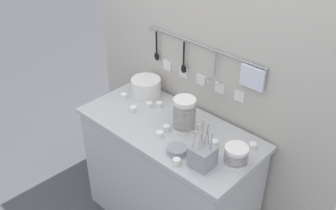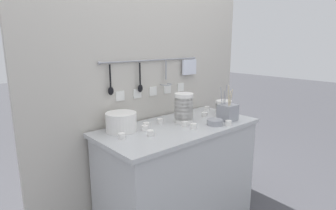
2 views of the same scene
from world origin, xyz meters
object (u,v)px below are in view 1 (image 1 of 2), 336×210
object	(u,v)px
bowl_stack_tall_left	(184,115)
cup_front_left	(149,105)
bowl_stack_back_corner	(236,156)
cup_edge_far	(176,111)
cup_back_right	(253,146)
steel_mixing_bowl	(177,150)
cup_beside_plates	(166,128)
cup_mid_row	(159,134)
cup_back_left	(159,105)
cup_centre	(124,96)
cup_edge_near	(133,109)
plate_stack	(146,87)
cup_by_caddy	(177,162)
cutlery_caddy	(203,156)
cup_front_right	(215,143)

from	to	relation	value
bowl_stack_tall_left	cup_front_left	xyz separation A→B (m)	(-0.35, 0.03, -0.09)
bowl_stack_back_corner	cup_edge_far	world-z (taller)	bowl_stack_back_corner
cup_back_right	bowl_stack_tall_left	bearing A→B (deg)	-162.41
steel_mixing_bowl	cup_beside_plates	size ratio (longest dim) A/B	2.57
cup_mid_row	cup_edge_far	world-z (taller)	same
cup_back_left	cup_edge_far	world-z (taller)	same
cup_back_left	cup_centre	bearing A→B (deg)	-160.94
cup_mid_row	cup_centre	size ratio (longest dim) A/B	1.00
cup_mid_row	cup_edge_near	distance (m)	0.34
bowl_stack_tall_left	cup_edge_far	xyz separation A→B (m)	(-0.16, 0.09, -0.09)
plate_stack	cup_centre	xyz separation A→B (m)	(-0.09, -0.14, -0.05)
cup_back_right	cup_centre	distance (m)	0.99
cup_front_left	plate_stack	bearing A→B (deg)	142.69
plate_stack	cup_by_caddy	xyz separation A→B (m)	(0.66, -0.40, -0.05)
cup_front_left	cutlery_caddy	bearing A→B (deg)	-18.39
steel_mixing_bowl	cup_front_right	size ratio (longest dim) A/B	2.57
cup_back_left	cup_edge_far	distance (m)	0.14
cup_edge_far	bowl_stack_tall_left	bearing A→B (deg)	-30.54
bowl_stack_back_corner	cup_front_left	world-z (taller)	bowl_stack_back_corner
plate_stack	cup_beside_plates	distance (m)	0.46
cup_mid_row	cup_centre	bearing A→B (deg)	163.49
steel_mixing_bowl	cup_front_right	world-z (taller)	steel_mixing_bowl
plate_stack	cup_edge_far	xyz separation A→B (m)	(0.32, -0.03, -0.05)
cup_back_right	cup_edge_near	xyz separation A→B (m)	(-0.81, -0.22, 0.00)
cup_back_right	cup_front_left	size ratio (longest dim) A/B	1.00
cup_back_right	cup_edge_near	size ratio (longest dim) A/B	1.00
cutlery_caddy	cup_front_left	xyz separation A→B (m)	(-0.64, 0.21, -0.05)
cup_by_caddy	cup_mid_row	world-z (taller)	same
cup_mid_row	cup_front_right	xyz separation A→B (m)	(0.30, 0.16, 0.00)
cup_by_caddy	cup_edge_near	bearing A→B (deg)	161.28
cup_back_right	cup_edge_far	xyz separation A→B (m)	(-0.58, -0.04, 0.00)
plate_stack	steel_mixing_bowl	distance (m)	0.69
cutlery_caddy	cup_front_left	world-z (taller)	cutlery_caddy
cup_edge_near	cup_centre	size ratio (longest dim) A/B	1.00
bowl_stack_tall_left	cup_front_left	world-z (taller)	bowl_stack_tall_left
cutlery_caddy	cup_back_left	size ratio (longest dim) A/B	6.12
steel_mixing_bowl	cup_front_right	bearing A→B (deg)	60.26
cutlery_caddy	cup_front_right	bearing A→B (deg)	106.95
steel_mixing_bowl	cup_by_caddy	world-z (taller)	steel_mixing_bowl
bowl_stack_tall_left	cup_back_right	size ratio (longest dim) A/B	4.93
cup_by_caddy	cup_back_right	size ratio (longest dim) A/B	1.00
cup_edge_far	cup_front_left	distance (m)	0.20
steel_mixing_bowl	cup_edge_near	xyz separation A→B (m)	(-0.51, 0.12, -0.00)
cup_by_caddy	cup_centre	world-z (taller)	same
bowl_stack_back_corner	cup_edge_near	distance (m)	0.81
cup_centre	cup_beside_plates	bearing A→B (deg)	-8.53
bowl_stack_tall_left	cup_by_caddy	world-z (taller)	bowl_stack_tall_left
cup_edge_near	cup_edge_far	distance (m)	0.29
cutlery_caddy	cup_back_left	world-z (taller)	cutlery_caddy
cup_by_caddy	cup_front_right	distance (m)	0.28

